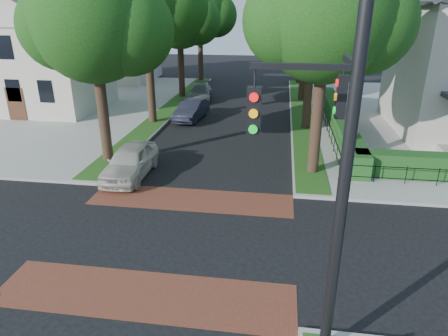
{
  "coord_description": "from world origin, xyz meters",
  "views": [
    {
      "loc": [
        3.72,
        -12.36,
        8.0
      ],
      "look_at": [
        1.47,
        3.23,
        1.6
      ],
      "focal_mm": 32.0,
      "sensor_mm": 36.0,
      "label": 1
    }
  ],
  "objects": [
    {
      "name": "sidewalk_nw",
      "position": [
        -19.5,
        19.0,
        0.07
      ],
      "size": [
        30.0,
        30.0,
        0.15
      ],
      "primitive_type": "cube",
      "color": "gray",
      "rests_on": "ground"
    },
    {
      "name": "tree_right_far",
      "position": [
        5.6,
        24.22,
        6.91
      ],
      "size": [
        7.25,
        6.23,
        9.74
      ],
      "color": "black",
      "rests_on": "sidewalk_ne"
    },
    {
      "name": "crosswalk_far",
      "position": [
        0.0,
        3.2,
        0.01
      ],
      "size": [
        9.0,
        2.2,
        0.01
      ],
      "primitive_type": "cube",
      "color": "brown",
      "rests_on": "ground"
    },
    {
      "name": "hedge_main_road",
      "position": [
        7.7,
        15.0,
        0.75
      ],
      "size": [
        1.0,
        18.0,
        1.2
      ],
      "primitive_type": "cube",
      "color": "#194919",
      "rests_on": "sidewalk_ne"
    },
    {
      "name": "house_left_near",
      "position": [
        -15.49,
        17.99,
        5.04
      ],
      "size": [
        10.0,
        9.0,
        10.14
      ],
      "color": "beige",
      "rests_on": "sidewalk_nw"
    },
    {
      "name": "crosswalk_near",
      "position": [
        0.0,
        -3.2,
        0.01
      ],
      "size": [
        9.0,
        2.2,
        0.01
      ],
      "primitive_type": "cube",
      "color": "brown",
      "rests_on": "ground"
    },
    {
      "name": "tree_left_near",
      "position": [
        -5.4,
        7.23,
        7.27
      ],
      "size": [
        7.5,
        6.45,
        10.2
      ],
      "color": "black",
      "rests_on": "sidewalk_nw"
    },
    {
      "name": "parked_car_middle",
      "position": [
        -2.93,
        16.49,
        0.74
      ],
      "size": [
        2.03,
        4.64,
        1.48
      ],
      "primitive_type": "imported",
      "rotation": [
        0.0,
        0.0,
        -0.11
      ],
      "color": "#1E212E",
      "rests_on": "ground"
    },
    {
      "name": "house_left_far",
      "position": [
        -15.49,
        31.99,
        5.04
      ],
      "size": [
        10.0,
        9.0,
        10.14
      ],
      "color": "beige",
      "rests_on": "sidewalk_nw"
    },
    {
      "name": "grass_strip_ne",
      "position": [
        5.4,
        19.1,
        0.16
      ],
      "size": [
        1.6,
        29.8,
        0.02
      ],
      "primitive_type": "cube",
      "color": "#214413",
      "rests_on": "sidewalk_ne"
    },
    {
      "name": "tree_left_mid",
      "position": [
        -5.39,
        15.24,
        8.34
      ],
      "size": [
        8.0,
        6.88,
        11.48
      ],
      "color": "black",
      "rests_on": "sidewalk_nw"
    },
    {
      "name": "fence_main_road",
      "position": [
        6.9,
        15.0,
        0.6
      ],
      "size": [
        0.06,
        18.0,
        0.9
      ],
      "primitive_type": null,
      "color": "black",
      "rests_on": "sidewalk_ne"
    },
    {
      "name": "parked_car_front",
      "position": [
        -3.6,
        5.4,
        0.8
      ],
      "size": [
        1.91,
        4.69,
        1.59
      ],
      "primitive_type": "imported",
      "rotation": [
        0.0,
        0.0,
        0.01
      ],
      "color": "beige",
      "rests_on": "ground"
    },
    {
      "name": "ground",
      "position": [
        0.0,
        0.0,
        0.0
      ],
      "size": [
        120.0,
        120.0,
        0.0
      ],
      "primitive_type": "plane",
      "color": "black",
      "rests_on": "ground"
    },
    {
      "name": "tree_right_mid",
      "position": [
        5.61,
        15.25,
        7.99
      ],
      "size": [
        8.25,
        7.09,
        11.22
      ],
      "color": "black",
      "rests_on": "sidewalk_ne"
    },
    {
      "name": "tree_right_back",
      "position": [
        5.6,
        33.23,
        7.27
      ],
      "size": [
        7.5,
        6.45,
        10.2
      ],
      "color": "black",
      "rests_on": "sidewalk_ne"
    },
    {
      "name": "traffic_signal",
      "position": [
        4.89,
        -4.41,
        4.71
      ],
      "size": [
        2.17,
        2.0,
        8.0
      ],
      "color": "black",
      "rests_on": "sidewalk_se"
    },
    {
      "name": "tree_right_near",
      "position": [
        5.6,
        7.24,
        7.63
      ],
      "size": [
        7.75,
        6.67,
        10.66
      ],
      "color": "black",
      "rests_on": "sidewalk_ne"
    },
    {
      "name": "tree_left_back",
      "position": [
        -5.4,
        33.24,
        7.41
      ],
      "size": [
        7.75,
        6.66,
        10.44
      ],
      "color": "black",
      "rests_on": "sidewalk_nw"
    },
    {
      "name": "tree_left_far",
      "position": [
        -5.4,
        24.22,
        7.12
      ],
      "size": [
        7.0,
        6.02,
        9.86
      ],
      "color": "black",
      "rests_on": "sidewalk_nw"
    },
    {
      "name": "parked_car_rear",
      "position": [
        -3.6,
        23.28,
        0.7
      ],
      "size": [
        2.49,
        5.01,
        1.4
      ],
      "primitive_type": "imported",
      "rotation": [
        0.0,
        0.0,
        0.11
      ],
      "color": "slate",
      "rests_on": "ground"
    },
    {
      "name": "grass_strip_nw",
      "position": [
        -5.4,
        19.1,
        0.16
      ],
      "size": [
        1.6,
        29.8,
        0.02
      ],
      "primitive_type": "cube",
      "color": "#214413",
      "rests_on": "sidewalk_nw"
    }
  ]
}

